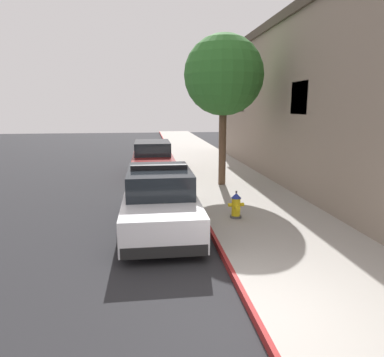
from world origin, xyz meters
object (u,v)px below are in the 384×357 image
police_cruiser (160,200)px  parked_car_silver_ahead (153,159)px  street_tree (224,76)px  fire_hydrant (236,205)px

police_cruiser → parked_car_silver_ahead: police_cruiser is taller
police_cruiser → street_tree: size_ratio=0.85×
fire_hydrant → street_tree: (0.51, 4.26, 3.82)m
police_cruiser → street_tree: (2.62, 4.33, 3.57)m
police_cruiser → street_tree: street_tree is taller
parked_car_silver_ahead → street_tree: street_tree is taller
parked_car_silver_ahead → street_tree: 5.54m
parked_car_silver_ahead → street_tree: bearing=-50.8°
fire_hydrant → street_tree: 5.74m
fire_hydrant → street_tree: size_ratio=0.13×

